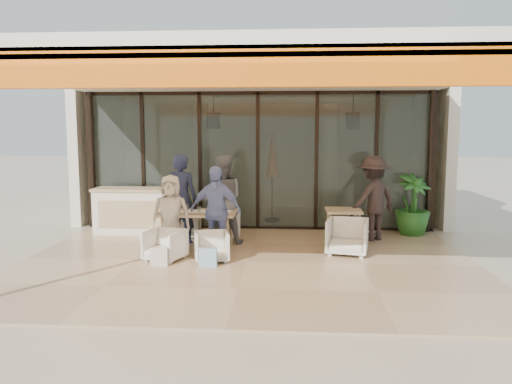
% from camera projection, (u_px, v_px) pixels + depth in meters
% --- Properties ---
extents(ground, '(70.00, 70.00, 0.00)m').
position_uv_depth(ground, '(247.00, 263.00, 8.76)').
color(ground, '#C6B293').
rests_on(ground, ground).
extents(terrace_floor, '(8.00, 6.00, 0.01)m').
position_uv_depth(terrace_floor, '(247.00, 263.00, 8.76)').
color(terrace_floor, tan).
rests_on(terrace_floor, ground).
extents(terrace_structure, '(8.00, 6.00, 3.40)m').
position_uv_depth(terrace_structure, '(245.00, 73.00, 8.10)').
color(terrace_structure, silver).
rests_on(terrace_structure, ground).
extents(glass_storefront, '(8.08, 0.10, 3.20)m').
position_uv_depth(glass_storefront, '(258.00, 161.00, 11.54)').
color(glass_storefront, '#9EADA3').
rests_on(glass_storefront, ground).
extents(interior_block, '(9.05, 3.62, 3.52)m').
position_uv_depth(interior_block, '(263.00, 133.00, 13.75)').
color(interior_block, silver).
rests_on(interior_block, ground).
extents(host_counter, '(1.85, 0.65, 1.04)m').
position_uv_depth(host_counter, '(136.00, 211.00, 11.15)').
color(host_counter, silver).
rests_on(host_counter, ground).
extents(dining_table, '(1.50, 0.90, 0.93)m').
position_uv_depth(dining_table, '(197.00, 214.00, 9.74)').
color(dining_table, tan).
rests_on(dining_table, ground).
extents(chair_far_left, '(0.61, 0.58, 0.59)m').
position_uv_depth(chair_far_left, '(187.00, 225.00, 10.75)').
color(chair_far_left, silver).
rests_on(chair_far_left, ground).
extents(chair_far_right, '(0.64, 0.61, 0.63)m').
position_uv_depth(chair_far_right, '(225.00, 224.00, 10.70)').
color(chair_far_right, silver).
rests_on(chair_far_right, ground).
extents(chair_near_left, '(0.77, 0.74, 0.63)m').
position_uv_depth(chair_near_left, '(165.00, 244.00, 8.87)').
color(chair_near_left, silver).
rests_on(chair_near_left, ground).
extents(chair_near_right, '(0.69, 0.67, 0.60)m').
position_uv_depth(chair_near_right, '(212.00, 245.00, 8.82)').
color(chair_near_right, silver).
rests_on(chair_near_right, ground).
extents(diner_navy, '(0.73, 0.53, 1.86)m').
position_uv_depth(diner_navy, '(181.00, 199.00, 10.18)').
color(diner_navy, '#1B1F3C').
rests_on(diner_navy, ground).
extents(diner_grey, '(0.99, 0.83, 1.82)m').
position_uv_depth(diner_grey, '(222.00, 200.00, 10.13)').
color(diner_grey, '#5C5D61').
rests_on(diner_grey, ground).
extents(diner_cream, '(0.76, 0.51, 1.50)m').
position_uv_depth(diner_cream, '(171.00, 215.00, 9.31)').
color(diner_cream, beige).
rests_on(diner_cream, ground).
extents(diner_periwinkle, '(1.04, 0.58, 1.67)m').
position_uv_depth(diner_periwinkle, '(216.00, 211.00, 9.25)').
color(diner_periwinkle, '#7C8CCF').
rests_on(diner_periwinkle, ground).
extents(tote_bag_cream, '(0.30, 0.10, 0.34)m').
position_uv_depth(tote_bag_cream, '(159.00, 257.00, 8.49)').
color(tote_bag_cream, silver).
rests_on(tote_bag_cream, ground).
extents(tote_bag_blue, '(0.30, 0.10, 0.34)m').
position_uv_depth(tote_bag_blue, '(208.00, 258.00, 8.44)').
color(tote_bag_blue, '#99BFD8').
rests_on(tote_bag_blue, ground).
extents(side_table, '(0.70, 0.70, 0.74)m').
position_uv_depth(side_table, '(343.00, 215.00, 10.01)').
color(side_table, tan).
rests_on(side_table, ground).
extents(side_chair, '(0.86, 0.82, 0.76)m').
position_uv_depth(side_chair, '(347.00, 235.00, 9.30)').
color(side_chair, silver).
rests_on(side_chair, ground).
extents(standing_woman, '(1.33, 1.21, 1.79)m').
position_uv_depth(standing_woman, '(373.00, 199.00, 10.40)').
color(standing_woman, black).
rests_on(standing_woman, ground).
extents(potted_palm, '(1.03, 1.03, 1.37)m').
position_uv_depth(potted_palm, '(412.00, 205.00, 10.99)').
color(potted_palm, '#1E5919').
rests_on(potted_palm, ground).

